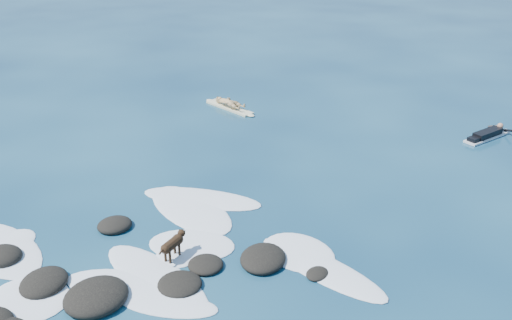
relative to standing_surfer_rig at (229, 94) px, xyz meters
The scene contains 6 objects.
ground 10.92m from the standing_surfer_rig, 63.76° to the right, with size 160.00×160.00×0.00m, color #0A2642.
reef_rocks 13.26m from the standing_surfer_rig, 70.04° to the right, with size 12.88×6.62×0.50m.
breaking_foam 11.61m from the standing_surfer_rig, 65.46° to the right, with size 14.26×8.07×0.12m.
standing_surfer_rig is the anchor object (origin of this frame).
paddling_surfer_rig 10.73m from the standing_surfer_rig, 11.23° to the left, with size 1.61×2.43×0.44m.
dog 11.47m from the standing_surfer_rig, 65.45° to the right, with size 0.29×1.13×0.72m.
Camera 1 is at (7.86, -10.38, 8.63)m, focal length 40.00 mm.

